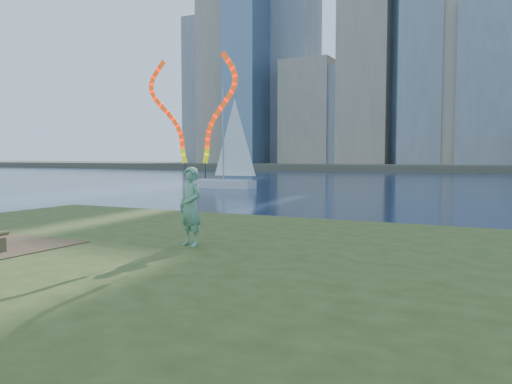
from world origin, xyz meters
The scene contains 5 objects.
ground centered at (0.00, 0.00, 0.00)m, with size 320.00×320.00×0.00m, color #192640.
grassy_knoll centered at (0.00, -2.30, 0.34)m, with size 20.00×18.00×0.80m.
far_shore centered at (0.00, 95.00, 0.60)m, with size 320.00×40.00×1.20m, color #494436.
woman_with_ribbons centered at (1.46, -1.11, 2.24)m, with size 1.92×0.65×3.90m.
sailboat centered at (-13.13, 25.70, 1.41)m, with size 5.42×1.75×8.21m.
Camera 1 is at (6.76, -9.04, 2.49)m, focal length 35.00 mm.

